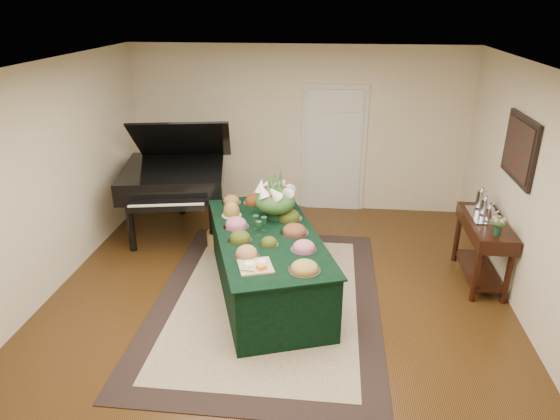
# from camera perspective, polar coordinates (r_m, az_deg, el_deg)

# --- Properties ---
(ground) EXTENTS (6.00, 6.00, 0.00)m
(ground) POSITION_cam_1_polar(r_m,az_deg,el_deg) (6.08, -0.31, -10.27)
(ground) COLOR black
(ground) RESTS_ON ground
(area_rug) EXTENTS (2.64, 3.70, 0.01)m
(area_rug) POSITION_cam_1_polar(r_m,az_deg,el_deg) (6.08, -1.45, -10.20)
(area_rug) COLOR black
(area_rug) RESTS_ON ground
(kitchen_doorway) EXTENTS (1.05, 0.07, 2.10)m
(kitchen_doorway) POSITION_cam_1_polar(r_m,az_deg,el_deg) (8.34, 6.14, 6.78)
(kitchen_doorway) COLOR silver
(kitchen_doorway) RESTS_ON ground
(buffet_table) EXTENTS (1.86, 2.67, 0.80)m
(buffet_table) POSITION_cam_1_polar(r_m,az_deg,el_deg) (6.04, -1.49, -6.04)
(buffet_table) COLOR black
(buffet_table) RESTS_ON ground
(food_platters) EXTENTS (1.39, 2.04, 0.14)m
(food_platters) POSITION_cam_1_polar(r_m,az_deg,el_deg) (5.95, -1.52, -1.70)
(food_platters) COLOR silver
(food_platters) RESTS_ON buffet_table
(cutting_board) EXTENTS (0.43, 0.43, 0.10)m
(cutting_board) POSITION_cam_1_polar(r_m,az_deg,el_deg) (5.14, -2.86, -6.12)
(cutting_board) COLOR tan
(cutting_board) RESTS_ON buffet_table
(green_goblets) EXTENTS (0.18, 0.24, 0.18)m
(green_goblets) POSITION_cam_1_polar(r_m,az_deg,el_deg) (5.86, -2.35, -1.69)
(green_goblets) COLOR #14341F
(green_goblets) RESTS_ON buffet_table
(floral_centerpiece) EXTENTS (0.52, 0.52, 0.52)m
(floral_centerpiece) POSITION_cam_1_polar(r_m,az_deg,el_deg) (6.12, -0.55, 1.65)
(floral_centerpiece) COLOR #14341F
(floral_centerpiece) RESTS_ON buffet_table
(grand_piano) EXTENTS (1.78, 1.99, 1.80)m
(grand_piano) POSITION_cam_1_polar(r_m,az_deg,el_deg) (7.60, -11.97, 3.86)
(grand_piano) COLOR black
(grand_piano) RESTS_ON ground
(wicker_basket) EXTENTS (0.36, 0.36, 0.22)m
(wicker_basket) POSITION_cam_1_polar(r_m,az_deg,el_deg) (7.33, -6.94, -3.27)
(wicker_basket) COLOR #A37D41
(wicker_basket) RESTS_ON ground
(mahogany_sideboard) EXTENTS (0.45, 1.20, 0.84)m
(mahogany_sideboard) POSITION_cam_1_polar(r_m,az_deg,el_deg) (6.67, 22.31, -2.61)
(mahogany_sideboard) COLOR black
(mahogany_sideboard) RESTS_ON ground
(tea_service) EXTENTS (0.34, 0.58, 0.30)m
(tea_service) POSITION_cam_1_polar(r_m,az_deg,el_deg) (6.70, 22.34, 0.42)
(tea_service) COLOR silver
(tea_service) RESTS_ON mahogany_sideboard
(pink_bouquet) EXTENTS (0.18, 0.18, 0.23)m
(pink_bouquet) POSITION_cam_1_polar(r_m,az_deg,el_deg) (6.17, 23.74, -1.34)
(pink_bouquet) COLOR #14341F
(pink_bouquet) RESTS_ON mahogany_sideboard
(wall_painting) EXTENTS (0.05, 0.95, 0.75)m
(wall_painting) POSITION_cam_1_polar(r_m,az_deg,el_deg) (6.38, 25.70, 6.34)
(wall_painting) COLOR black
(wall_painting) RESTS_ON ground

